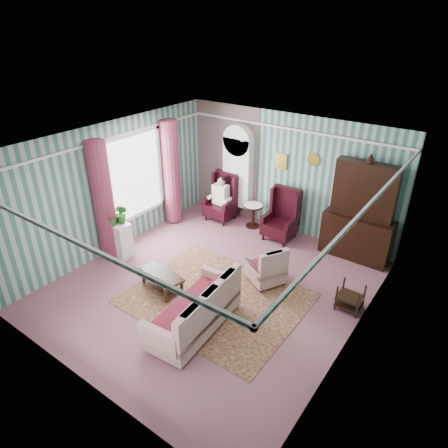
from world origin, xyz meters
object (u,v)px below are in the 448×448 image
Objects in this scene: bookcase at (238,177)px; dresser_hutch at (361,209)px; sofa at (193,303)px; plant_stand at (119,239)px; coffee_table at (162,281)px; nest_table at (350,297)px; seated_woman at (221,199)px; wingback_right at (280,215)px; floral_armchair at (267,260)px; round_side_table at (253,216)px; wingback_left at (221,198)px.

dresser_hutch is (3.25, -0.12, 0.06)m from bookcase.
sofa is at bearing -110.35° from dresser_hutch.
coffee_table is at bearing -12.89° from plant_stand.
dresser_hutch is at bearing 107.39° from nest_table.
seated_woman reaches higher than sofa.
wingback_right is at bearing 73.96° from coffee_table.
bookcase reaches higher than sofa.
seated_woman is 1.11× the size of floral_armchair.
nest_table reaches higher than coffee_table.
coffee_table is (0.85, -3.13, -0.40)m from seated_woman.
coffee_table is at bearing -90.86° from round_side_table.
plant_stand is 1.71m from coffee_table.
wingback_right is (1.50, -0.39, -0.50)m from bookcase.
dresser_hutch is 2.23× the size of floral_armchair.
seated_woman is at bearing -122.66° from bookcase.
sofa is at bearing -85.12° from wingback_right.
floral_armchair is (-1.68, -0.18, 0.26)m from nest_table.
wingback_left is 1.30× the size of coffee_table.
bookcase is at bearing 165.43° from wingback_right.
round_side_table is at bearing 9.46° from wingback_left.
floral_armchair reaches higher than coffee_table.
wingback_right is 1.06× the size of seated_woman.
round_side_table is 1.11× the size of nest_table.
dresser_hutch is 1.89× the size of wingback_left.
coffee_table is (-1.54, -1.40, -0.34)m from floral_armchair.
bookcase is at bearing 73.97° from floral_armchair.
round_side_table is (0.65, -0.24, -0.82)m from bookcase.
plant_stand is at bearing 167.11° from coffee_table.
floral_armchair is 2.11m from coffee_table.
nest_table is (3.82, -1.94, -0.85)m from bookcase.
bookcase reaches higher than coffee_table.
bookcase reaches higher than seated_woman.
sofa reaches higher than floral_armchair.
nest_table is at bearing -48.86° from sofa.
sofa is (1.81, -4.01, -0.58)m from bookcase.
plant_stand is at bearing -106.22° from seated_woman.
dresser_hutch reaches higher than wingback_left.
bookcase is 4.43m from sofa.
nest_table is (2.32, -1.55, -0.35)m from wingback_right.
wingback_right is 3.28m from coffee_table.
seated_woman is at bearing 25.03° from sofa.
round_side_table is 0.57× the size of floral_armchair.
bookcase is at bearing 99.69° from coffee_table.
dresser_hutch reaches higher than plant_stand.
plant_stand is at bearing -108.49° from bookcase.
bookcase is at bearing 71.51° from plant_stand.
plant_stand is (-4.87, -1.20, 0.13)m from nest_table.
bookcase is 4.15× the size of nest_table.
bookcase is 0.70m from seated_woman.
dresser_hutch reaches higher than round_side_table.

